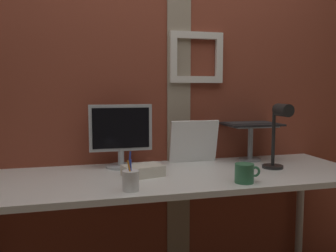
# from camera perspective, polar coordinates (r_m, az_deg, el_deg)

# --- Properties ---
(brick_wall_back) EXTENTS (3.48, 0.15, 2.47)m
(brick_wall_back) POSITION_cam_1_polar(r_m,az_deg,el_deg) (2.28, -2.89, 6.01)
(brick_wall_back) COLOR brown
(brick_wall_back) RESTS_ON ground_plane
(desk) EXTENTS (2.12, 0.71, 0.78)m
(desk) POSITION_cam_1_polar(r_m,az_deg,el_deg) (1.95, 0.74, -9.68)
(desk) COLOR white
(desk) RESTS_ON ground_plane
(monitor) EXTENTS (0.36, 0.18, 0.37)m
(monitor) POSITION_cam_1_polar(r_m,az_deg,el_deg) (2.08, -7.56, -0.96)
(monitor) COLOR #ADB2B7
(monitor) RESTS_ON desk
(laptop_stand) EXTENTS (0.28, 0.22, 0.23)m
(laptop_stand) POSITION_cam_1_polar(r_m,az_deg,el_deg) (2.33, 13.04, -1.66)
(laptop_stand) COLOR gray
(laptop_stand) RESTS_ON desk
(laptop) EXTENTS (0.35, 0.34, 0.21)m
(laptop) POSITION_cam_1_polar(r_m,az_deg,el_deg) (2.39, 12.29, 1.60)
(laptop) COLOR black
(laptop) RESTS_ON laptop_stand
(whiteboard_panel) EXTENTS (0.30, 0.07, 0.27)m
(whiteboard_panel) POSITION_cam_1_polar(r_m,az_deg,el_deg) (2.22, 4.17, -2.48)
(whiteboard_panel) COLOR white
(whiteboard_panel) RESTS_ON desk
(desk_lamp) EXTENTS (0.12, 0.20, 0.38)m
(desk_lamp) POSITION_cam_1_polar(r_m,az_deg,el_deg) (2.08, 17.28, -0.47)
(desk_lamp) COLOR black
(desk_lamp) RESTS_ON desk
(pen_cup) EXTENTS (0.08, 0.08, 0.18)m
(pen_cup) POSITION_cam_1_polar(r_m,az_deg,el_deg) (1.63, -5.98, -8.61)
(pen_cup) COLOR white
(pen_cup) RESTS_ON desk
(coffee_mug) EXTENTS (0.13, 0.09, 0.09)m
(coffee_mug) POSITION_cam_1_polar(r_m,az_deg,el_deg) (1.79, 12.16, -7.37)
(coffee_mug) COLOR #33724C
(coffee_mug) RESTS_ON desk
(paper_clutter_stack) EXTENTS (0.23, 0.18, 0.06)m
(paper_clutter_stack) POSITION_cam_1_polar(r_m,az_deg,el_deg) (1.89, -4.03, -7.11)
(paper_clutter_stack) COLOR silver
(paper_clutter_stack) RESTS_ON desk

